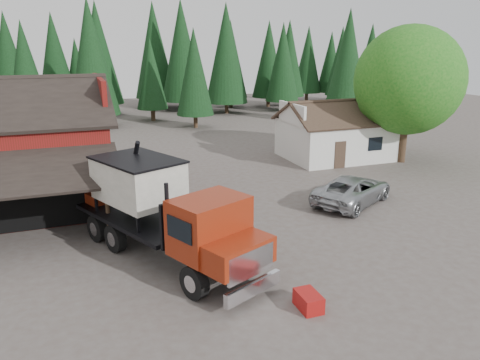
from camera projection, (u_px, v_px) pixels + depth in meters
name	position (u px, v px, depth m)	size (l,w,h in m)	color
ground	(240.00, 243.00, 21.59)	(120.00, 120.00, 0.00)	#4F443E
farmhouse	(336.00, 137.00, 37.12)	(8.60, 6.42, 4.65)	silver
deciduous_tree	(409.00, 84.00, 34.53)	(8.00, 8.00, 10.20)	#382619
conifer_backdrop	(125.00, 115.00, 59.36)	(76.00, 16.00, 16.00)	black
near_pine_b	(194.00, 72.00, 48.88)	(3.96, 3.96, 10.40)	#382619
near_pine_c	(348.00, 61.00, 50.32)	(4.84, 4.84, 12.40)	#382619
near_pine_d	(91.00, 57.00, 48.73)	(5.28, 5.28, 13.40)	#382619
feed_truck	(163.00, 209.00, 19.55)	(6.82, 10.70, 4.73)	black
silver_car	(353.00, 190.00, 26.72)	(2.68, 5.82, 1.62)	#AAAEB2
equip_box	(308.00, 301.00, 16.22)	(0.70, 1.10, 0.60)	maroon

